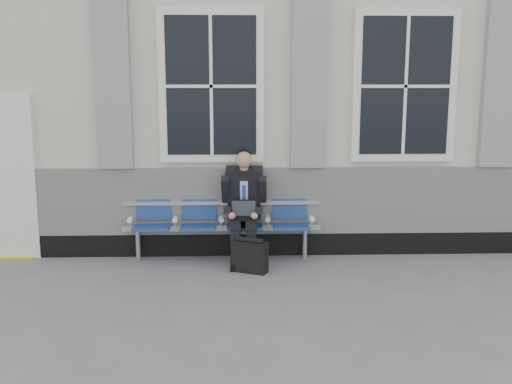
{
  "coord_description": "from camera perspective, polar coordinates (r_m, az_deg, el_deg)",
  "views": [
    {
      "loc": [
        -1.82,
        -5.99,
        2.21
      ],
      "look_at": [
        -1.59,
        0.9,
        0.97
      ],
      "focal_mm": 40.0,
      "sensor_mm": 36.0,
      "label": 1
    }
  ],
  "objects": [
    {
      "name": "businessman",
      "position": [
        7.32,
        -1.21,
        -1.1
      ],
      "size": [
        0.59,
        0.79,
        1.44
      ],
      "color": "black",
      "rests_on": "ground"
    },
    {
      "name": "bench",
      "position": [
        7.5,
        -3.46,
        -2.58
      ],
      "size": [
        2.6,
        0.47,
        0.91
      ],
      "color": "#9EA0A3",
      "rests_on": "ground"
    },
    {
      "name": "station_building",
      "position": [
        9.63,
        9.07,
        10.17
      ],
      "size": [
        14.4,
        4.4,
        4.49
      ],
      "color": "beige",
      "rests_on": "ground"
    },
    {
      "name": "briefcase",
      "position": [
        7.02,
        -0.6,
        -6.43
      ],
      "size": [
        0.46,
        0.34,
        0.43
      ],
      "color": "black",
      "rests_on": "ground"
    },
    {
      "name": "ground",
      "position": [
        6.63,
        14.36,
        -9.58
      ],
      "size": [
        70.0,
        70.0,
        0.0
      ],
      "primitive_type": "plane",
      "color": "slate",
      "rests_on": "ground"
    }
  ]
}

